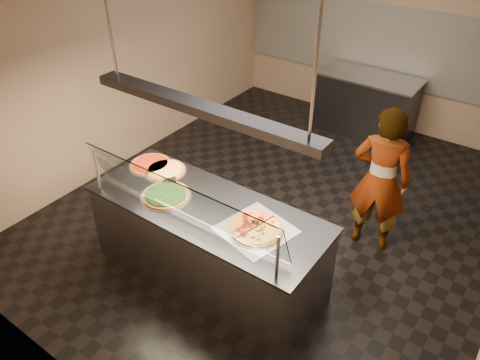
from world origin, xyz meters
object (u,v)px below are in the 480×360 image
Objects in this scene: serving_counter at (208,243)px; pizza_cheese at (165,170)px; half_pizza_sausage at (267,233)px; pizza_spatula at (164,177)px; half_pizza_pepperoni at (245,222)px; perforated_tray at (256,230)px; worker at (380,180)px; prep_table at (366,104)px; sneeze_guard at (180,199)px; pizza_tomato at (151,164)px; pizza_spinach at (166,195)px; heat_lamp_housing at (201,108)px.

pizza_cheese is (-0.74, 0.22, 0.48)m from serving_counter.
pizza_spatula is at bearing 175.30° from half_pizza_sausage.
half_pizza_pepperoni is (0.46, -0.01, 0.50)m from serving_counter.
worker is at bearing 69.41° from perforated_tray.
prep_table is at bearing -74.40° from worker.
perforated_tray is at bearing 0.08° from half_pizza_pepperoni.
perforated_tray is 0.46× the size of prep_table.
sneeze_guard reaches higher than half_pizza_pepperoni.
pizza_spinach is at bearing -31.62° from pizza_tomato.
pizza_cheese is 0.26× the size of worker.
pizza_spinach is at bearing -175.32° from half_pizza_sausage.
half_pizza_pepperoni is 0.88m from pizza_spinach.
half_pizza_pepperoni reaches higher than prep_table.
perforated_tray is at bearing -8.68° from pizza_tomato.
half_pizza_pepperoni is 1.10m from pizza_spatula.
prep_table is at bearing 90.16° from heat_lamp_housing.
serving_counter is 0.65m from pizza_spinach.
pizza_cheese is (-0.74, 0.57, -0.28)m from sneeze_guard.
half_pizza_sausage is at bearing -80.06° from prep_table.
pizza_spinach is 2.24m from worker.
half_pizza_sausage reaches higher than serving_counter.
sneeze_guard is 1.27× the size of worker.
pizza_tomato is at bearing -103.97° from prep_table.
worker is (2.08, 1.28, -0.09)m from pizza_tomato.
pizza_spinach is 0.29× the size of worker.
serving_counter is at bearing -12.99° from pizza_tomato.
half_pizza_pepperoni reaches higher than serving_counter.
perforated_tray is (0.57, -0.01, 0.47)m from serving_counter.
pizza_spinach is at bearing -45.88° from pizza_cheese.
perforated_tray is at bearing -10.22° from pizza_cheese.
serving_counter is 1.60× the size of prep_table.
pizza_spinach is at bearing -165.82° from heat_lamp_housing.
pizza_tomato is (-0.95, 0.56, -0.28)m from sneeze_guard.
half_pizza_pepperoni is 4.04m from prep_table.
prep_table is at bearing 99.94° from half_pizza_sausage.
pizza_tomato is 0.20× the size of heat_lamp_housing.
heat_lamp_housing reaches higher than serving_counter.
half_pizza_pepperoni is at bearing -11.19° from pizza_cheese.
half_pizza_pepperoni is 0.35× the size of prep_table.
serving_counter is 0.74m from perforated_tray.
serving_counter is 5.38× the size of pizza_cheese.
pizza_tomato is (-1.52, 0.23, 0.01)m from perforated_tray.
pizza_tomato is (-0.53, 0.32, -0.00)m from pizza_spinach.
pizza_spatula is (-1.21, 0.11, 0.02)m from perforated_tray.
worker reaches higher than pizza_tomato.
half_pizza_sausage is (0.69, 0.33, -0.27)m from sneeze_guard.
half_pizza_pepperoni reaches higher than perforated_tray.
pizza_spinach is (-0.42, 0.24, -0.28)m from sneeze_guard.
heat_lamp_housing is at bearing 178.29° from half_pizza_pepperoni.
pizza_spinach is at bearing 150.45° from sneeze_guard.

